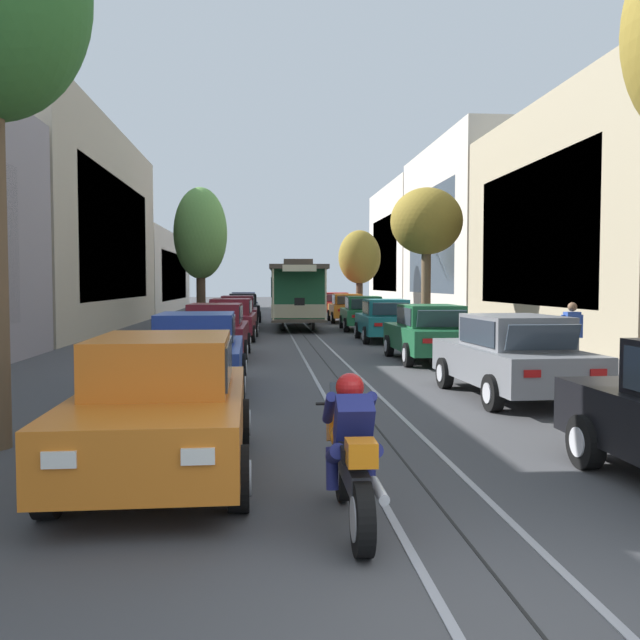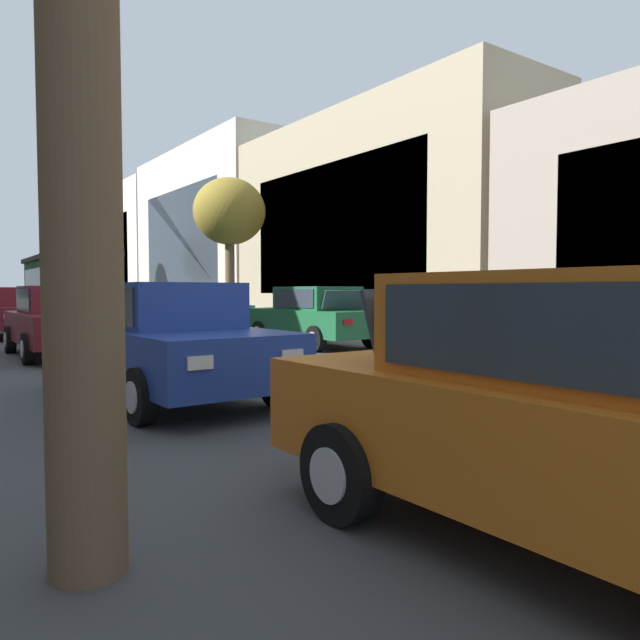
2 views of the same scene
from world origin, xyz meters
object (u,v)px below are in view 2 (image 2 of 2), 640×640
(parked_car_orange_near_left, at_px, (615,415))
(fire_hydrant, at_px, (559,345))
(parked_car_maroon_fourth_left, at_px, (21,312))
(cable_car_trolley, at_px, (66,286))
(parked_car_grey_second_right, at_px, (518,328))
(pedestrian_on_left_pavement, at_px, (470,310))
(parked_car_orange_sixth_right, at_px, (107,303))
(street_tree_kerb_right_mid, at_px, (100,254))
(parked_car_green_fifth_right, at_px, (148,306))
(parked_car_red_far_right, at_px, (79,301))
(street_tree_kerb_right_second, at_px, (229,213))
(parked_car_teal_fourth_right, at_px, (205,309))
(parked_car_blue_second_left, at_px, (169,340))
(parked_car_green_mid_right, at_px, (315,316))
(parked_car_maroon_mid_left, at_px, (61,321))

(parked_car_orange_near_left, bearing_deg, fire_hydrant, 34.31)
(parked_car_maroon_fourth_left, height_order, cable_car_trolley, cable_car_trolley)
(parked_car_grey_second_right, xyz_separation_m, pedestrian_on_left_pavement, (2.72, 3.39, 0.18))
(parked_car_grey_second_right, relative_size, cable_car_trolley, 0.48)
(parked_car_orange_sixth_right, height_order, street_tree_kerb_right_mid, street_tree_kerb_right_mid)
(parked_car_green_fifth_right, relative_size, parked_car_red_far_right, 1.00)
(fire_hydrant, bearing_deg, street_tree_kerb_right_mid, 89.21)
(parked_car_grey_second_right, distance_m, street_tree_kerb_right_second, 15.83)
(parked_car_green_fifth_right, relative_size, fire_hydrant, 5.25)
(parked_car_red_far_right, relative_size, street_tree_kerb_right_second, 0.73)
(cable_car_trolley, xyz_separation_m, fire_hydrant, (4.38, -21.46, -1.24))
(parked_car_orange_near_left, distance_m, fire_hydrant, 8.77)
(street_tree_kerb_right_mid, bearing_deg, parked_car_teal_fourth_right, -95.34)
(parked_car_blue_second_left, relative_size, parked_car_green_fifth_right, 0.99)
(street_tree_kerb_right_mid, bearing_deg, street_tree_kerb_right_second, -89.70)
(parked_car_orange_near_left, bearing_deg, parked_car_green_mid_right, 62.58)
(street_tree_kerb_right_mid, height_order, pedestrian_on_left_pavement, street_tree_kerb_right_mid)
(parked_car_blue_second_left, bearing_deg, parked_car_maroon_fourth_left, 89.45)
(parked_car_green_mid_right, height_order, street_tree_kerb_right_mid, street_tree_kerb_right_mid)
(parked_car_grey_second_right, relative_size, parked_car_green_fifth_right, 1.00)
(parked_car_maroon_fourth_left, xyz_separation_m, parked_car_teal_fourth_right, (5.80, -1.21, 0.00))
(parked_car_orange_near_left, xyz_separation_m, parked_car_maroon_mid_left, (-0.24, 12.56, 0.00))
(parked_car_maroon_fourth_left, bearing_deg, parked_car_green_fifth_right, 39.92)
(parked_car_teal_fourth_right, height_order, street_tree_kerb_right_mid, street_tree_kerb_right_mid)
(parked_car_maroon_mid_left, xyz_separation_m, cable_car_trolley, (3.09, 13.83, 0.86))
(cable_car_trolley, bearing_deg, parked_car_blue_second_left, -98.52)
(parked_car_maroon_fourth_left, distance_m, street_tree_kerb_right_mid, 21.44)
(parked_car_blue_second_left, relative_size, parked_car_green_mid_right, 1.00)
(parked_car_maroon_fourth_left, relative_size, parked_car_teal_fourth_right, 1.00)
(parked_car_teal_fourth_right, xyz_separation_m, parked_car_red_far_right, (0.10, 18.83, 0.00))
(fire_hydrant, bearing_deg, pedestrian_on_left_pavement, 68.08)
(parked_car_red_far_right, bearing_deg, parked_car_maroon_mid_left, -104.08)
(parked_car_blue_second_left, bearing_deg, parked_car_orange_sixth_right, 76.26)
(parked_car_maroon_mid_left, relative_size, parked_car_orange_sixth_right, 1.00)
(fire_hydrant, bearing_deg, parked_car_maroon_mid_left, 134.43)
(parked_car_teal_fourth_right, bearing_deg, parked_car_maroon_fourth_left, 168.19)
(parked_car_teal_fourth_right, relative_size, street_tree_kerb_right_mid, 0.76)
(parked_car_orange_near_left, height_order, parked_car_orange_sixth_right, same)
(street_tree_kerb_right_mid, xyz_separation_m, fire_hydrant, (-0.47, -33.99, -3.46))
(parked_car_green_mid_right, distance_m, parked_car_teal_fourth_right, 6.81)
(parked_car_grey_second_right, bearing_deg, parked_car_teal_fourth_right, 90.49)
(parked_car_grey_second_right, height_order, parked_car_orange_sixth_right, same)
(parked_car_blue_second_left, xyz_separation_m, parked_car_orange_sixth_right, (6.03, 24.68, 0.00))
(parked_car_grey_second_right, bearing_deg, fire_hydrant, 3.24)
(parked_car_green_fifth_right, xyz_separation_m, cable_car_trolley, (-2.93, 2.32, 0.86))
(parked_car_orange_near_left, distance_m, parked_car_blue_second_left, 6.08)
(parked_car_red_far_right, xyz_separation_m, cable_car_trolley, (-2.98, -10.40, 0.86))
(parked_car_orange_near_left, bearing_deg, parked_car_maroon_mid_left, 91.07)
(parked_car_blue_second_left, xyz_separation_m, street_tree_kerb_right_mid, (7.89, 32.85, 3.09))
(cable_car_trolley, bearing_deg, parked_car_maroon_fourth_left, -112.03)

